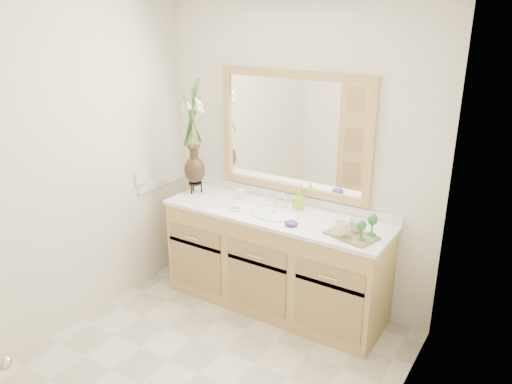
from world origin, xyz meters
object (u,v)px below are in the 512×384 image
Objects in this scene: tray at (351,235)px; flower_vase at (193,126)px; soap_bottle at (298,200)px; tumbler at (241,195)px.

flower_vase is at bearing -169.22° from tray.
tray is at bearing -4.68° from flower_vase.
tray is (0.56, -0.25, -0.06)m from soap_bottle.
flower_vase is 1.60m from tray.
soap_bottle is 0.61m from tray.
soap_bottle is at bearing 170.88° from tray.
flower_vase is 2.56× the size of tray.
soap_bottle is (0.50, 0.06, 0.03)m from tumbler.
soap_bottle is at bearing 8.08° from flower_vase.
flower_vase is 1.07m from soap_bottle.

